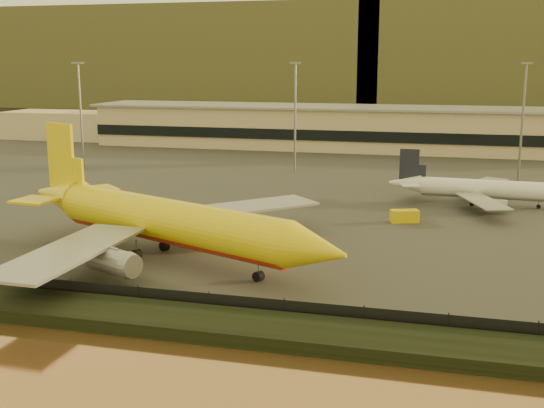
{
  "coord_description": "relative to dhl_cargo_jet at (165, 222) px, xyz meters",
  "views": [
    {
      "loc": [
        25.21,
        -75.99,
        25.89
      ],
      "look_at": [
        2.2,
        12.0,
        6.73
      ],
      "focal_mm": 45.0,
      "sensor_mm": 36.0,
      "label": 1
    }
  ],
  "objects": [
    {
      "name": "tarmac",
      "position": [
        10.4,
        90.36,
        -5.09
      ],
      "size": [
        320.0,
        220.0,
        0.2
      ],
      "primitive_type": "cube",
      "color": "#2D2D2D",
      "rests_on": "ground"
    },
    {
      "name": "perimeter_fence",
      "position": [
        10.4,
        -17.64,
        -3.89
      ],
      "size": [
        300.0,
        0.05,
        2.2
      ],
      "primitive_type": "cube",
      "color": "black",
      "rests_on": "tarmac"
    },
    {
      "name": "ground",
      "position": [
        10.4,
        -4.64,
        -5.19
      ],
      "size": [
        900.0,
        900.0,
        0.0
      ],
      "primitive_type": "plane",
      "color": "black",
      "rests_on": "ground"
    },
    {
      "name": "apron_light_masts",
      "position": [
        25.4,
        70.36,
        10.51
      ],
      "size": [
        152.2,
        12.2,
        25.4
      ],
      "color": "slate",
      "rests_on": "tarmac"
    },
    {
      "name": "distant_hills",
      "position": [
        -10.34,
        335.36,
        26.2
      ],
      "size": [
        470.0,
        160.0,
        70.0
      ],
      "color": "brown",
      "rests_on": "ground"
    },
    {
      "name": "terminal_building",
      "position": [
        -4.13,
        120.91,
        1.06
      ],
      "size": [
        202.0,
        25.0,
        12.6
      ],
      "color": "#C7B08A",
      "rests_on": "tarmac"
    },
    {
      "name": "white_narrowbody_jet",
      "position": [
        41.98,
        46.05,
        -2.08
      ],
      "size": [
        33.9,
        33.1,
        9.75
      ],
      "rotation": [
        0.0,
        0.0,
        -0.04
      ],
      "color": "silver",
      "rests_on": "tarmac"
    },
    {
      "name": "dhl_cargo_jet",
      "position": [
        0.0,
        0.0,
        0.0
      ],
      "size": [
        53.41,
        50.56,
        16.71
      ],
      "rotation": [
        0.0,
        0.0,
        -0.4
      ],
      "color": "yellow",
      "rests_on": "tarmac"
    },
    {
      "name": "embankment",
      "position": [
        10.4,
        -21.64,
        -4.49
      ],
      "size": [
        320.0,
        7.0,
        1.4
      ],
      "primitive_type": "cube",
      "color": "black",
      "rests_on": "ground"
    },
    {
      "name": "gse_vehicle_white",
      "position": [
        -15.58,
        27.76,
        -3.96
      ],
      "size": [
        4.9,
        2.87,
        2.07
      ],
      "primitive_type": "cube",
      "rotation": [
        0.0,
        0.0,
        -0.18
      ],
      "color": "silver",
      "rests_on": "tarmac"
    },
    {
      "name": "gse_vehicle_yellow",
      "position": [
        29.19,
        28.98,
        -3.99
      ],
      "size": [
        4.88,
        3.37,
        2.01
      ],
      "primitive_type": "cube",
      "rotation": [
        0.0,
        0.0,
        0.34
      ],
      "color": "yellow",
      "rests_on": "tarmac"
    }
  ]
}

